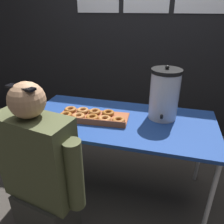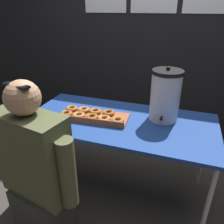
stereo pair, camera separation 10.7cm
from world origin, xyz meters
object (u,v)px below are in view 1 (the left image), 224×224
at_px(donut_box, 92,116).
at_px(person_seated, 42,181).
at_px(coffee_urn, 164,94).
at_px(cell_phone, 38,121).

relative_size(donut_box, person_seated, 0.47).
xyz_separation_m(coffee_urn, person_seated, (-0.68, -0.76, -0.37)).
relative_size(donut_box, cell_phone, 3.47).
bearing_deg(coffee_urn, cell_phone, -160.69).
bearing_deg(cell_phone, coffee_urn, 50.83).
distance_m(donut_box, cell_phone, 0.43).
relative_size(cell_phone, person_seated, 0.14).
bearing_deg(person_seated, cell_phone, -47.30).
height_order(donut_box, coffee_urn, coffee_urn).
bearing_deg(cell_phone, person_seated, -26.20).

